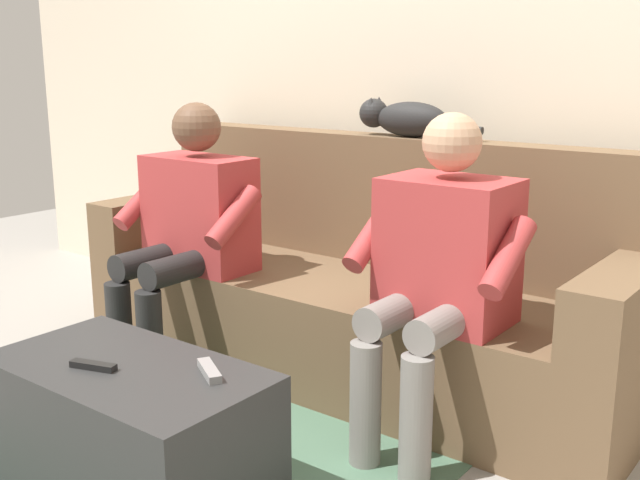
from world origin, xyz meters
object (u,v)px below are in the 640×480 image
Objects in this scene: cat_on_backrest at (404,118)px; remote_gray at (209,371)px; couch at (354,294)px; coffee_table at (130,427)px; person_right_seated at (189,222)px; remote_black at (93,366)px; person_left_seated at (440,263)px.

cat_on_backrest is 3.71× the size of remote_gray.
couch is 2.75× the size of coffee_table.
cat_on_backrest reaches higher than person_right_seated.
remote_black is (0.29, 0.17, -0.00)m from remote_gray.
person_left_seated is 1.12m from person_right_seated.
couch is at bearing -90.00° from coffee_table.
remote_gray is at bearing 12.45° from remote_black.
person_left_seated is 7.32× the size of remote_gray.
person_right_seated is (1.12, 0.04, -0.01)m from person_left_seated.
coffee_table is 1.04m from person_right_seated.
coffee_table is at bearing 125.78° from person_right_seated.
person_right_seated reaches higher than couch.
person_right_seated is at bearing 102.63° from remote_black.
person_left_seated is at bearing -178.18° from person_right_seated.
person_right_seated reaches higher than remote_black.
cat_on_backrest is 3.90× the size of remote_black.
remote_black is at bearing 84.96° from cat_on_backrest.
person_left_seated is at bearing 130.87° from cat_on_backrest.
cat_on_backrest reaches higher than remote_gray.
cat_on_backrest is at bearing -107.32° from couch.
person_left_seated reaches higher than remote_black.
person_right_seated is 0.96m from cat_on_backrest.
coffee_table is 0.22m from remote_black.
couch is 0.71m from person_left_seated.
couch is at bearing 69.30° from remote_black.
remote_gray is (-0.24, -0.10, 0.21)m from coffee_table.
couch is 1.15m from coffee_table.
remote_gray is (-0.24, 1.05, 0.08)m from couch.
cat_on_backrest is at bearing -49.13° from person_left_seated.
person_right_seated is at bearing 33.34° from couch.
coffee_table is at bearing -126.26° from remote_gray.
cat_on_backrest is 1.43m from remote_gray.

